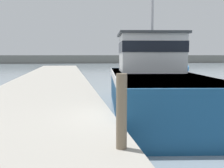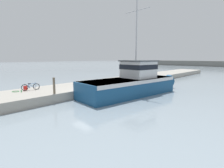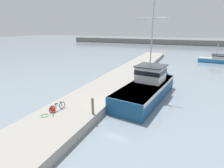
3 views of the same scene
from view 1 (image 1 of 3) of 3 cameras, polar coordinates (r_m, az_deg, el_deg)
The scene contains 6 objects.
ground_plane at distance 8.76m, azimuth 6.77°, elevation -11.92°, with size 320.00×320.00×0.00m, color #84939E.
dock_pier at distance 8.44m, azimuth -17.80°, elevation -9.85°, with size 5.36×80.00×0.86m, color #A39E93.
far_shoreline at distance 95.91m, azimuth 10.75°, elevation 5.01°, with size 180.00×5.00×2.54m, color slate.
fishing_boat_main at distance 13.82m, azimuth 8.24°, elevation 0.45°, with size 5.27×13.89×10.82m.
boat_green_anchored at distance 44.07m, azimuth 10.05°, elevation 3.52°, with size 8.03×2.32×4.71m.
mooring_post at distance 5.45m, azimuth 1.95°, elevation -5.60°, with size 0.21×0.21×1.47m, color #756651.
Camera 1 is at (-2.29, -8.02, 2.68)m, focal length 45.00 mm.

